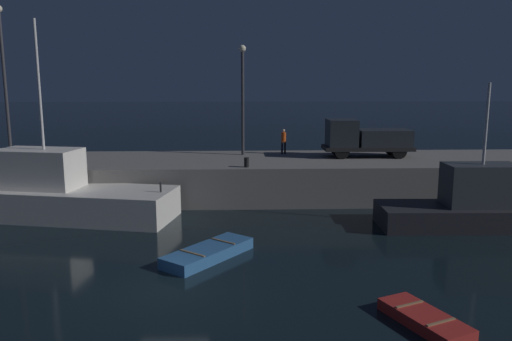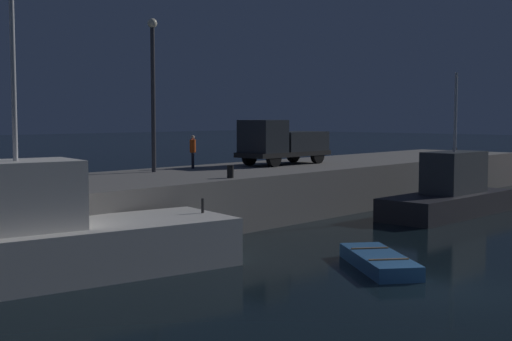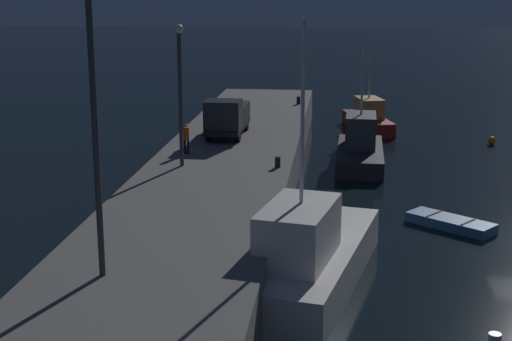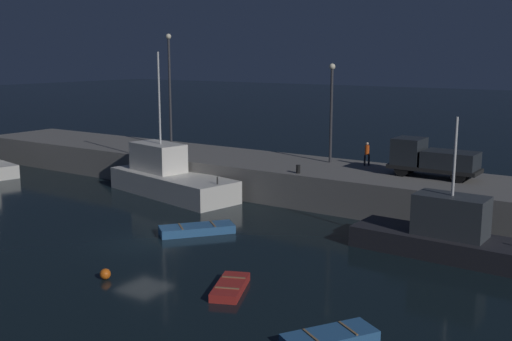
% 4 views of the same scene
% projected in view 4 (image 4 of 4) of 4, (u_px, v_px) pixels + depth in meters
% --- Properties ---
extents(ground_plane, '(320.00, 320.00, 0.00)m').
position_uv_depth(ground_plane, '(143.00, 244.00, 32.55)').
color(ground_plane, black).
extents(pier_quay, '(61.53, 7.40, 2.29)m').
position_uv_depth(pier_quay, '(285.00, 178.00, 44.11)').
color(pier_quay, slate).
rests_on(pier_quay, ground).
extents(fishing_trawler_red, '(11.19, 5.70, 10.09)m').
position_uv_depth(fishing_trawler_red, '(169.00, 178.00, 43.81)').
color(fishing_trawler_red, silver).
rests_on(fishing_trawler_red, ground).
extents(fishing_boat_blue, '(8.56, 3.08, 6.97)m').
position_uv_depth(fishing_boat_blue, '(442.00, 234.00, 30.57)').
color(fishing_boat_blue, '#232328').
rests_on(fishing_boat_blue, ground).
extents(dinghy_orange_near, '(3.69, 4.14, 0.50)m').
position_uv_depth(dinghy_orange_near, '(197.00, 229.00, 34.41)').
color(dinghy_orange_near, '#2D6099').
rests_on(dinghy_orange_near, ground).
extents(rowboat_white_mid, '(2.18, 3.07, 0.40)m').
position_uv_depth(rowboat_white_mid, '(230.00, 287.00, 26.02)').
color(rowboat_white_mid, '#B22823').
rests_on(rowboat_white_mid, ground).
extents(dinghy_red_small, '(2.86, 3.54, 0.41)m').
position_uv_depth(dinghy_red_small, '(330.00, 337.00, 21.36)').
color(dinghy_red_small, '#2D6099').
rests_on(dinghy_red_small, ground).
extents(mooring_buoy_mid, '(0.49, 0.49, 0.49)m').
position_uv_depth(mooring_buoy_mid, '(105.00, 274.00, 27.37)').
color(mooring_buoy_mid, orange).
rests_on(mooring_buoy_mid, ground).
extents(lamp_post_west, '(0.44, 0.44, 9.27)m').
position_uv_depth(lamp_post_west, '(170.00, 82.00, 50.60)').
color(lamp_post_west, '#38383D').
rests_on(lamp_post_west, pier_quay).
extents(lamp_post_east, '(0.44, 0.44, 7.00)m').
position_uv_depth(lamp_post_east, '(331.00, 104.00, 43.10)').
color(lamp_post_east, '#38383D').
rests_on(lamp_post_east, pier_quay).
extents(utility_truck, '(5.60, 2.09, 2.37)m').
position_uv_depth(utility_truck, '(431.00, 158.00, 38.46)').
color(utility_truck, black).
rests_on(utility_truck, pier_quay).
extents(dockworker, '(0.42, 0.42, 1.63)m').
position_uv_depth(dockworker, '(367.00, 152.00, 42.47)').
color(dockworker, black).
rests_on(dockworker, pier_quay).
extents(bollard_west, '(0.28, 0.28, 0.54)m').
position_uv_depth(bollard_west, '(298.00, 169.00, 39.83)').
color(bollard_west, black).
rests_on(bollard_west, pier_quay).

